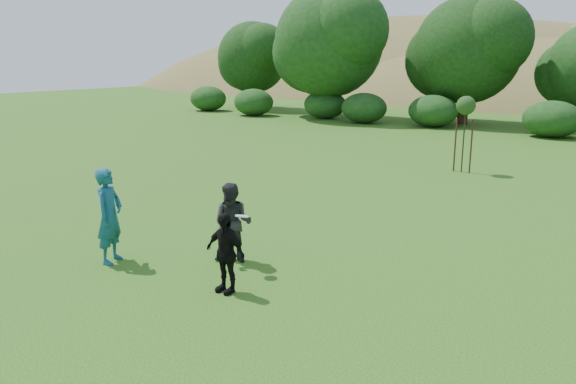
# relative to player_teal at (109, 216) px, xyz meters

# --- Properties ---
(ground) EXTENTS (120.00, 120.00, 0.00)m
(ground) POSITION_rel_player_teal_xyz_m (2.09, 0.54, -1.01)
(ground) COLOR #19470C
(ground) RESTS_ON ground
(player_teal) EXTENTS (0.73, 0.87, 2.02)m
(player_teal) POSITION_rel_player_teal_xyz_m (0.00, 0.00, 0.00)
(player_teal) COLOR #17536A
(player_teal) RESTS_ON ground
(player_grey) EXTENTS (1.02, 0.93, 1.71)m
(player_grey) POSITION_rel_player_teal_xyz_m (2.13, 1.44, -0.16)
(player_grey) COLOR #252628
(player_grey) RESTS_ON ground
(player_black) EXTENTS (0.90, 0.40, 1.51)m
(player_black) POSITION_rel_player_teal_xyz_m (3.01, 0.17, -0.26)
(player_black) COLOR black
(player_black) RESTS_ON ground
(frisbee) EXTENTS (0.27, 0.27, 0.08)m
(frisbee) POSITION_rel_player_teal_xyz_m (2.63, 1.13, 0.15)
(frisbee) COLOR white
(frisbee) RESTS_ON ground
(sapling) EXTENTS (0.70, 0.70, 2.85)m
(sapling) POSITION_rel_player_teal_xyz_m (3.09, 13.70, 1.41)
(sapling) COLOR #351E14
(sapling) RESTS_ON ground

